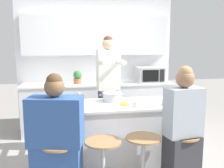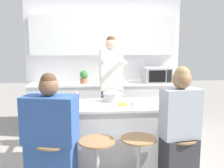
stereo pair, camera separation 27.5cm
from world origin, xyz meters
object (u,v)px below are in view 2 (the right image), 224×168
(cooking_pot, at_px, (113,97))
(coffee_cup_near, at_px, (134,105))
(bar_stool_leftmost, at_px, (55,167))
(fruit_bowl, at_px, (67,102))
(coffee_cup_far, at_px, (163,102))
(kitchen_island, at_px, (113,136))
(person_seated_near, at_px, (179,137))
(person_wrapped_blanket, at_px, (51,143))
(potted_plant, at_px, (84,77))
(banana_bunch, at_px, (123,104))
(bar_stool_rightmost, at_px, (178,161))
(juice_carton, at_px, (77,102))
(bar_stool_center_left, at_px, (97,165))
(bar_stool_center_right, at_px, (138,162))
(microwave, at_px, (157,75))
(person_cooking, at_px, (111,94))

(cooking_pot, bearing_deg, coffee_cup_near, -62.57)
(bar_stool_leftmost, bearing_deg, fruit_bowl, 82.39)
(coffee_cup_far, bearing_deg, coffee_cup_near, -169.56)
(kitchen_island, distance_m, person_seated_near, 0.95)
(person_wrapped_blanket, bearing_deg, potted_plant, 94.83)
(bar_stool_leftmost, bearing_deg, coffee_cup_near, 22.68)
(banana_bunch, relative_size, potted_plant, 0.66)
(fruit_bowl, distance_m, banana_bunch, 0.72)
(coffee_cup_far, relative_size, banana_bunch, 0.74)
(kitchen_island, distance_m, bar_stool_rightmost, 0.92)
(bar_stool_rightmost, height_order, person_wrapped_blanket, person_wrapped_blanket)
(kitchen_island, distance_m, banana_bunch, 0.49)
(juice_carton, xyz_separation_m, potted_plant, (0.06, 1.80, 0.07))
(bar_stool_center_left, height_order, fruit_bowl, fruit_bowl)
(juice_carton, bearing_deg, person_seated_near, -17.92)
(bar_stool_leftmost, height_order, fruit_bowl, fruit_bowl)
(bar_stool_center_right, bearing_deg, microwave, 69.91)
(person_cooking, xyz_separation_m, coffee_cup_near, (0.20, -0.85, 0.03))
(cooking_pot, xyz_separation_m, juice_carton, (-0.47, -0.44, 0.04))
(cooking_pot, height_order, potted_plant, potted_plant)
(bar_stool_center_right, height_order, banana_bunch, banana_bunch)
(bar_stool_center_left, relative_size, banana_bunch, 3.98)
(microwave, bearing_deg, juice_carton, -129.17)
(kitchen_island, height_order, potted_plant, potted_plant)
(coffee_cup_near, bearing_deg, bar_stool_center_left, -139.83)
(kitchen_island, height_order, person_seated_near, person_seated_near)
(bar_stool_rightmost, height_order, person_cooking, person_cooking)
(coffee_cup_far, bearing_deg, potted_plant, 120.68)
(bar_stool_rightmost, height_order, juice_carton, juice_carton)
(bar_stool_center_right, distance_m, coffee_cup_far, 0.81)
(microwave, bearing_deg, fruit_bowl, -137.24)
(person_cooking, xyz_separation_m, banana_bunch, (0.08, -0.71, 0.01))
(bar_stool_rightmost, relative_size, coffee_cup_far, 5.36)
(kitchen_island, relative_size, potted_plant, 6.94)
(bar_stool_center_right, bearing_deg, person_cooking, 99.04)
(person_seated_near, distance_m, coffee_cup_near, 0.64)
(bar_stool_leftmost, bearing_deg, potted_plant, 82.47)
(cooking_pot, xyz_separation_m, fruit_bowl, (-0.60, -0.13, -0.03))
(bar_stool_center_right, bearing_deg, coffee_cup_near, 89.10)
(microwave, bearing_deg, person_cooking, -136.86)
(microwave, bearing_deg, potted_plant, 178.81)
(person_cooking, distance_m, microwave, 1.33)
(bar_stool_rightmost, height_order, potted_plant, potted_plant)
(person_wrapped_blanket, relative_size, microwave, 2.74)
(potted_plant, bearing_deg, banana_bunch, -72.75)
(bar_stool_rightmost, xyz_separation_m, fruit_bowl, (-1.27, 0.64, 0.55))
(coffee_cup_near, distance_m, juice_carton, 0.68)
(banana_bunch, bearing_deg, person_cooking, 96.67)
(bar_stool_leftmost, bearing_deg, cooking_pot, 48.93)
(bar_stool_leftmost, xyz_separation_m, cooking_pot, (0.69, 0.80, 0.58))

